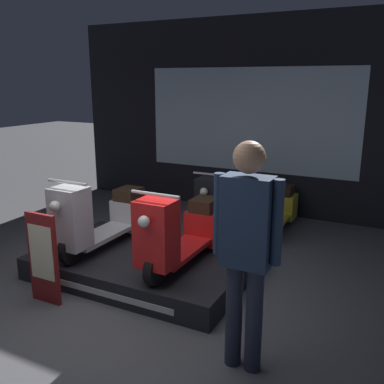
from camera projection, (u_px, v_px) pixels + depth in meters
name	position (u px, v px, depth m)	size (l,w,h in m)	color
ground_plane	(105.00, 317.00, 4.09)	(30.00, 30.00, 0.00)	#4C4C51
shop_wall_back	(250.00, 117.00, 7.10)	(6.55, 0.09, 3.20)	black
display_platform	(142.00, 265.00, 4.94)	(2.38, 1.49, 0.26)	black
scooter_display_left	(102.00, 218.00, 5.02)	(0.52, 1.54, 0.92)	black
scooter_display_right	(182.00, 232.00, 4.55)	(0.52, 1.54, 0.92)	black
scooter_backrow_0	(224.00, 202.00, 6.61)	(0.52, 1.54, 0.92)	black
scooter_backrow_1	(273.00, 209.00, 6.26)	(0.52, 1.54, 0.92)	black
person_right_browsing	(246.00, 243.00, 3.13)	(0.53, 0.23, 1.79)	#232838
price_sign_board	(43.00, 258.00, 4.25)	(0.37, 0.04, 0.94)	maroon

